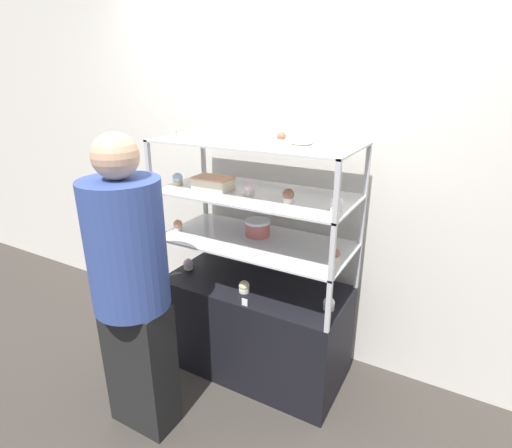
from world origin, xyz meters
TOP-DOWN VIEW (x-y plane):
  - ground_plane at (0.00, 0.00)m, footprint 20.00×20.00m
  - back_wall at (0.00, 0.42)m, footprint 8.00×0.05m
  - display_base at (0.00, 0.00)m, footprint 1.15×0.55m
  - display_riser_lower at (0.00, 0.00)m, footprint 1.15×0.55m
  - display_riser_middle at (0.00, 0.00)m, footprint 1.15×0.55m
  - display_riser_upper at (0.00, 0.00)m, footprint 1.15×0.55m
  - layer_cake_centerpiece at (-0.03, 0.07)m, footprint 0.16×0.16m
  - sheet_cake_frosted at (-0.26, -0.05)m, footprint 0.23×0.14m
  - cupcake_0 at (-0.50, -0.04)m, footprint 0.07×0.07m
  - cupcake_1 at (-0.01, -0.12)m, footprint 0.07×0.07m
  - cupcake_2 at (0.50, -0.06)m, footprint 0.07×0.07m
  - price_tag_0 at (0.07, -0.25)m, footprint 0.04×0.00m
  - cupcake_3 at (-0.52, -0.10)m, footprint 0.06×0.06m
  - cupcake_4 at (0.51, -0.04)m, footprint 0.06×0.06m
  - price_tag_1 at (0.37, -0.25)m, footprint 0.04×0.00m
  - cupcake_5 at (-0.51, -0.08)m, footprint 0.06×0.06m
  - cupcake_6 at (-0.01, -0.06)m, footprint 0.06×0.06m
  - cupcake_7 at (0.24, -0.08)m, footprint 0.06×0.06m
  - cupcake_8 at (0.52, -0.11)m, footprint 0.06×0.06m
  - price_tag_2 at (0.21, -0.25)m, footprint 0.04×0.00m
  - cupcake_9 at (-0.51, -0.09)m, footprint 0.05×0.05m
  - cupcake_10 at (-0.17, -0.13)m, footprint 0.05×0.05m
  - cupcake_11 at (0.18, -0.05)m, footprint 0.05×0.05m
  - cupcake_12 at (0.51, -0.12)m, footprint 0.05×0.05m
  - price_tag_3 at (-0.02, -0.25)m, footprint 0.04×0.00m
  - donut_glazed at (0.26, 0.02)m, footprint 0.13×0.13m
  - customer_figure at (-0.33, -0.70)m, footprint 0.38×0.38m

SIDE VIEW (x-z plane):
  - ground_plane at x=0.00m, z-range 0.00..0.00m
  - display_base at x=0.00m, z-range 0.00..0.64m
  - price_tag_0 at x=0.07m, z-range 0.64..0.68m
  - cupcake_0 at x=-0.50m, z-range 0.63..0.71m
  - cupcake_1 at x=-0.01m, z-range 0.63..0.71m
  - cupcake_2 at x=0.50m, z-range 0.63..0.71m
  - customer_figure at x=-0.33m, z-range 0.06..1.69m
  - display_riser_lower at x=0.00m, z-range 0.77..1.07m
  - price_tag_1 at x=0.37m, z-range 0.93..0.98m
  - cupcake_3 at x=-0.52m, z-range 0.93..1.00m
  - cupcake_4 at x=0.51m, z-range 0.93..1.00m
  - layer_cake_centerpiece at x=-0.03m, z-range 0.93..1.03m
  - display_riser_middle at x=0.00m, z-range 1.07..1.36m
  - price_tag_2 at x=0.21m, z-range 1.23..1.28m
  - cupcake_5 at x=-0.51m, z-range 1.23..1.31m
  - cupcake_6 at x=-0.01m, z-range 1.23..1.31m
  - cupcake_7 at x=0.24m, z-range 1.23..1.31m
  - cupcake_8 at x=0.52m, z-range 1.23..1.31m
  - sheet_cake_frosted at x=-0.26m, z-range 1.23..1.31m
  - back_wall at x=0.00m, z-range 0.00..2.60m
  - display_riser_upper at x=0.00m, z-range 1.36..1.66m
  - donut_glazed at x=0.26m, z-range 1.53..1.57m
  - price_tag_3 at x=-0.02m, z-range 1.53..1.57m
  - cupcake_9 at x=-0.51m, z-range 1.53..1.59m
  - cupcake_10 at x=-0.17m, z-range 1.53..1.59m
  - cupcake_11 at x=0.18m, z-range 1.53..1.59m
  - cupcake_12 at x=0.51m, z-range 1.53..1.59m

